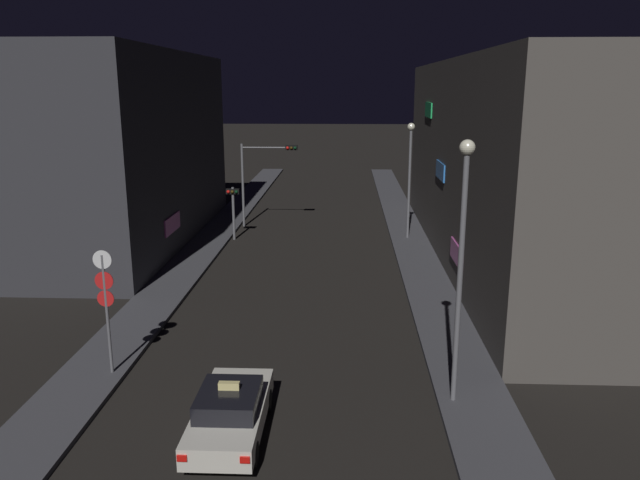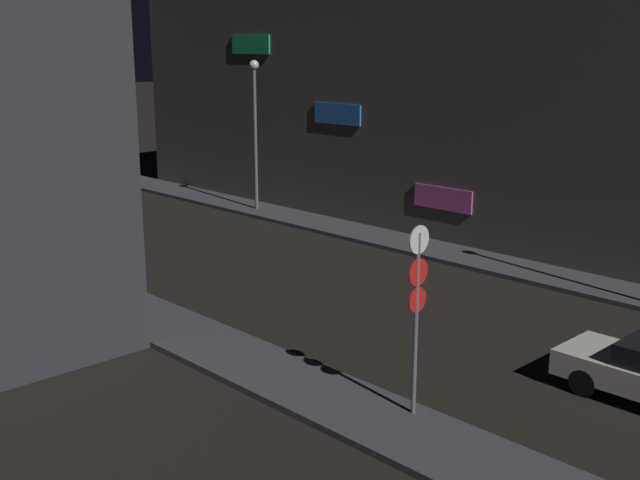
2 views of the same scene
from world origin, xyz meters
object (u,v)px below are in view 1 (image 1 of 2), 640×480
(traffic_light_overhead, at_px, (263,168))
(street_lamp_near_block, at_px, (462,244))
(traffic_light_left_kerb, at_px, (233,202))
(sign_pole_left, at_px, (106,299))
(taxi, at_px, (230,411))
(street_lamp_far_block, at_px, (410,165))

(traffic_light_overhead, relative_size, street_lamp_near_block, 0.72)
(traffic_light_overhead, relative_size, traffic_light_left_kerb, 1.70)
(traffic_light_overhead, bearing_deg, sign_pole_left, -95.21)
(sign_pole_left, relative_size, street_lamp_near_block, 0.54)
(traffic_light_left_kerb, relative_size, street_lamp_near_block, 0.43)
(street_lamp_near_block, bearing_deg, taxi, -162.41)
(taxi, distance_m, sign_pole_left, 5.96)
(traffic_light_overhead, xyz_separation_m, street_lamp_near_block, (8.80, -23.79, 0.96))
(street_lamp_far_block, bearing_deg, sign_pole_left, -120.85)
(traffic_light_overhead, distance_m, street_lamp_far_block, 9.96)
(traffic_light_overhead, height_order, street_lamp_far_block, street_lamp_far_block)
(taxi, bearing_deg, sign_pole_left, 143.58)
(traffic_light_overhead, xyz_separation_m, traffic_light_left_kerb, (-1.36, -3.74, -1.61))
(traffic_light_overhead, bearing_deg, taxi, -84.49)
(street_lamp_far_block, bearing_deg, traffic_light_overhead, 160.32)
(traffic_light_left_kerb, distance_m, sign_pole_left, 18.72)
(taxi, height_order, street_lamp_far_block, street_lamp_far_block)
(taxi, xyz_separation_m, traffic_light_left_kerb, (-3.85, 22.06, 1.64))
(traffic_light_left_kerb, distance_m, street_lamp_near_block, 22.63)
(taxi, xyz_separation_m, sign_pole_left, (-4.54, 3.35, 1.94))
(traffic_light_overhead, xyz_separation_m, sign_pole_left, (-2.05, -22.44, -1.31))
(taxi, bearing_deg, street_lamp_near_block, 17.59)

